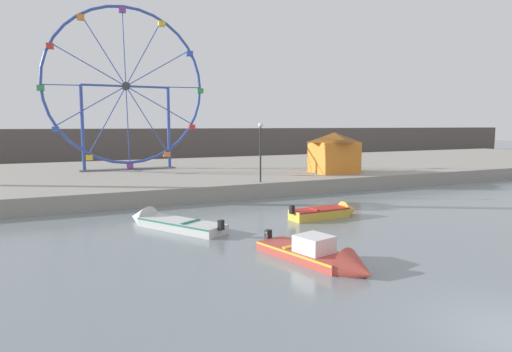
{
  "coord_description": "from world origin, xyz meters",
  "views": [
    {
      "loc": [
        -9.64,
        -6.11,
        4.88
      ],
      "look_at": [
        -0.59,
        13.74,
        2.32
      ],
      "focal_mm": 30.46,
      "sensor_mm": 36.0,
      "label": 1
    }
  ],
  "objects_px": {
    "promenade_lamp_near": "(260,144)",
    "motorboat_pale_grey": "(164,222)",
    "motorboat_faded_red": "(324,258)",
    "carnival_booth_orange_canopy": "(334,152)",
    "ferris_wheel_blue_frame": "(126,89)",
    "motorboat_mustard_yellow": "(328,212)"
  },
  "relations": [
    {
      "from": "promenade_lamp_near",
      "to": "motorboat_pale_grey",
      "type": "bearing_deg",
      "value": -142.65
    },
    {
      "from": "motorboat_pale_grey",
      "to": "ferris_wheel_blue_frame",
      "type": "distance_m",
      "value": 20.1
    },
    {
      "from": "carnival_booth_orange_canopy",
      "to": "motorboat_pale_grey",
      "type": "bearing_deg",
      "value": -147.13
    },
    {
      "from": "motorboat_mustard_yellow",
      "to": "motorboat_pale_grey",
      "type": "bearing_deg",
      "value": 166.18
    },
    {
      "from": "ferris_wheel_blue_frame",
      "to": "motorboat_mustard_yellow",
      "type": "bearing_deg",
      "value": -69.85
    },
    {
      "from": "ferris_wheel_blue_frame",
      "to": "carnival_booth_orange_canopy",
      "type": "xyz_separation_m",
      "value": [
        14.93,
        -9.55,
        -5.27
      ]
    },
    {
      "from": "motorboat_faded_red",
      "to": "motorboat_pale_grey",
      "type": "height_order",
      "value": "motorboat_faded_red"
    },
    {
      "from": "motorboat_pale_grey",
      "to": "carnival_booth_orange_canopy",
      "type": "relative_size",
      "value": 1.48
    },
    {
      "from": "ferris_wheel_blue_frame",
      "to": "promenade_lamp_near",
      "type": "height_order",
      "value": "ferris_wheel_blue_frame"
    },
    {
      "from": "motorboat_faded_red",
      "to": "carnival_booth_orange_canopy",
      "type": "xyz_separation_m",
      "value": [
        12.18,
        17.12,
        2.45
      ]
    },
    {
      "from": "motorboat_faded_red",
      "to": "carnival_booth_orange_canopy",
      "type": "height_order",
      "value": "carnival_booth_orange_canopy"
    },
    {
      "from": "motorboat_mustard_yellow",
      "to": "ferris_wheel_blue_frame",
      "type": "relative_size",
      "value": 0.31
    },
    {
      "from": "ferris_wheel_blue_frame",
      "to": "promenade_lamp_near",
      "type": "distance_m",
      "value": 14.87
    },
    {
      "from": "motorboat_faded_red",
      "to": "promenade_lamp_near",
      "type": "height_order",
      "value": "promenade_lamp_near"
    },
    {
      "from": "motorboat_faded_red",
      "to": "carnival_booth_orange_canopy",
      "type": "distance_m",
      "value": 21.15
    },
    {
      "from": "motorboat_faded_red",
      "to": "motorboat_pale_grey",
      "type": "relative_size",
      "value": 0.91
    },
    {
      "from": "ferris_wheel_blue_frame",
      "to": "motorboat_faded_red",
      "type": "bearing_deg",
      "value": -84.12
    },
    {
      "from": "motorboat_faded_red",
      "to": "promenade_lamp_near",
      "type": "xyz_separation_m",
      "value": [
        4.22,
        14.27,
        3.36
      ]
    },
    {
      "from": "motorboat_faded_red",
      "to": "ferris_wheel_blue_frame",
      "type": "bearing_deg",
      "value": 171.39
    },
    {
      "from": "motorboat_pale_grey",
      "to": "carnival_booth_orange_canopy",
      "type": "distance_m",
      "value": 18.49
    },
    {
      "from": "ferris_wheel_blue_frame",
      "to": "carnival_booth_orange_canopy",
      "type": "relative_size",
      "value": 3.66
    },
    {
      "from": "motorboat_mustard_yellow",
      "to": "promenade_lamp_near",
      "type": "bearing_deg",
      "value": 89.62
    }
  ]
}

